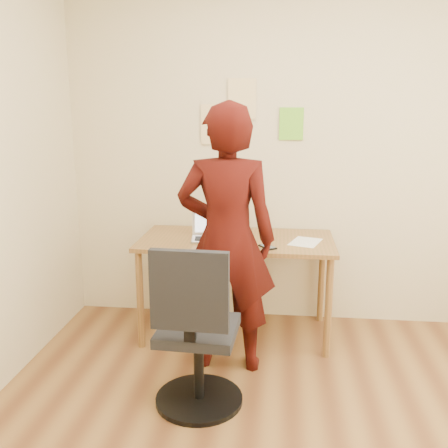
# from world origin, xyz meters

# --- Properties ---
(room) EXTENTS (3.58, 3.58, 2.78)m
(room) POSITION_xyz_m (0.00, 0.00, 1.35)
(room) COLOR brown
(room) RESTS_ON ground
(desk) EXTENTS (1.40, 0.70, 0.74)m
(desk) POSITION_xyz_m (-0.40, 1.38, 0.65)
(desk) COLOR brown
(desk) RESTS_ON ground
(laptop) EXTENTS (0.32, 0.29, 0.21)m
(laptop) POSITION_xyz_m (-0.58, 1.37, 0.79)
(laptop) COLOR silver
(laptop) RESTS_ON desk
(paper_sheet) EXTENTS (0.26, 0.31, 0.00)m
(paper_sheet) POSITION_xyz_m (0.09, 1.34, 0.74)
(paper_sheet) COLOR white
(paper_sheet) RESTS_ON desk
(phone) EXTENTS (0.13, 0.15, 0.01)m
(phone) POSITION_xyz_m (-0.17, 1.17, 0.75)
(phone) COLOR black
(phone) RESTS_ON desk
(wall_note_left) EXTENTS (0.21, 0.00, 0.30)m
(wall_note_left) POSITION_xyz_m (-0.61, 1.74, 1.54)
(wall_note_left) COLOR #F7D693
(wall_note_left) RESTS_ON room
(wall_note_mid) EXTENTS (0.21, 0.00, 0.30)m
(wall_note_mid) POSITION_xyz_m (-0.40, 1.74, 1.73)
(wall_note_mid) COLOR #F7D693
(wall_note_mid) RESTS_ON room
(wall_note_right) EXTENTS (0.18, 0.00, 0.24)m
(wall_note_right) POSITION_xyz_m (-0.03, 1.74, 1.55)
(wall_note_right) COLOR #78D830
(wall_note_right) RESTS_ON room
(office_chair) EXTENTS (0.51, 0.51, 0.98)m
(office_chair) POSITION_xyz_m (-0.54, 0.39, 0.42)
(office_chair) COLOR black
(office_chair) RESTS_ON ground
(person) EXTENTS (0.63, 0.42, 1.72)m
(person) POSITION_xyz_m (-0.43, 0.91, 0.86)
(person) COLOR #360B07
(person) RESTS_ON ground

